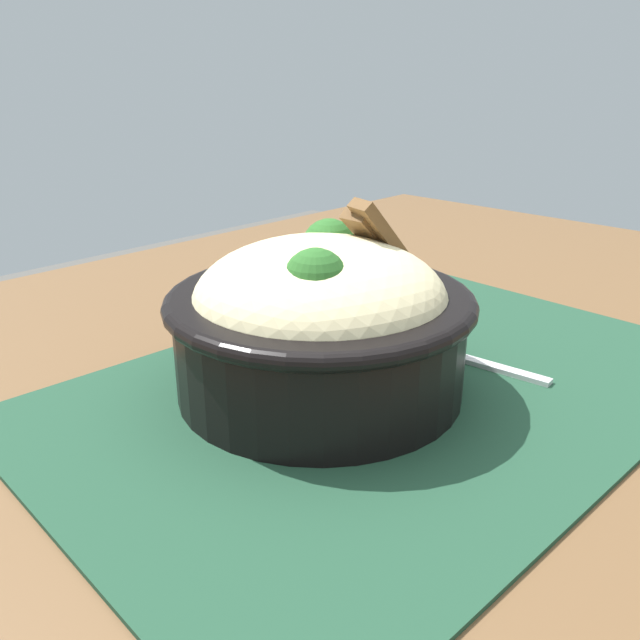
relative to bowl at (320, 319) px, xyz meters
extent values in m
cube|color=brown|center=(0.01, -0.04, -0.07)|extent=(1.24, 0.89, 0.04)
cylinder|color=brown|center=(0.57, 0.35, -0.45)|extent=(0.04, 0.04, 0.71)
cube|color=#1E422D|center=(0.04, -0.03, -0.05)|extent=(0.48, 0.34, 0.00)
cylinder|color=black|center=(0.00, 0.00, -0.02)|extent=(0.19, 0.19, 0.07)
torus|color=black|center=(0.00, 0.00, 0.01)|extent=(0.20, 0.20, 0.01)
ellipsoid|color=beige|center=(0.00, 0.00, 0.01)|extent=(0.17, 0.17, 0.08)
sphere|color=#296024|center=(0.04, 0.03, 0.04)|extent=(0.04, 0.04, 0.04)
sphere|color=#296024|center=(-0.03, -0.02, 0.04)|extent=(0.04, 0.04, 0.04)
cylinder|color=orange|center=(-0.01, -0.03, 0.03)|extent=(0.01, 0.03, 0.01)
cylinder|color=orange|center=(0.03, 0.03, 0.03)|extent=(0.02, 0.04, 0.01)
cylinder|color=orange|center=(0.01, 0.00, 0.03)|extent=(0.03, 0.02, 0.01)
cube|color=brown|center=(0.05, -0.01, 0.05)|extent=(0.05, 0.03, 0.05)
cube|color=brown|center=(0.05, 0.00, 0.05)|extent=(0.05, 0.02, 0.04)
cube|color=silver|center=(0.11, -0.07, -0.05)|extent=(0.02, 0.08, 0.00)
cube|color=silver|center=(0.10, -0.03, -0.05)|extent=(0.01, 0.01, 0.00)
cube|color=silver|center=(0.10, -0.01, -0.05)|extent=(0.02, 0.03, 0.00)
cube|color=silver|center=(0.11, 0.02, -0.05)|extent=(0.00, 0.02, 0.00)
cube|color=silver|center=(0.10, 0.01, -0.05)|extent=(0.00, 0.02, 0.00)
cube|color=silver|center=(0.10, 0.01, -0.05)|extent=(0.00, 0.02, 0.00)
cube|color=silver|center=(0.09, 0.01, -0.05)|extent=(0.00, 0.02, 0.00)
camera|label=1|loc=(-0.29, -0.28, 0.15)|focal=36.93mm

